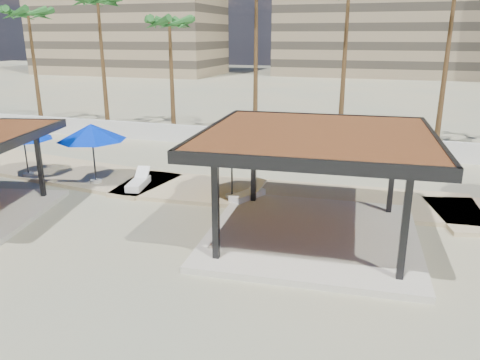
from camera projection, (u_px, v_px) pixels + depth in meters
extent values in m
plane|color=tan|center=(182.00, 258.00, 15.43)|extent=(200.00, 200.00, 0.00)
cube|color=#C6B284|center=(41.00, 168.00, 25.77)|extent=(16.40, 6.19, 0.24)
cube|color=#C6B284|center=(288.00, 196.00, 21.19)|extent=(16.24, 5.11, 0.24)
cube|color=silver|center=(288.00, 141.00, 29.79)|extent=(56.00, 0.30, 1.20)
cube|color=beige|center=(312.00, 235.00, 16.99)|extent=(7.91, 7.91, 0.22)
cube|color=black|center=(216.00, 208.00, 14.50)|extent=(0.22, 0.22, 3.36)
cube|color=black|center=(254.00, 163.00, 19.69)|extent=(0.22, 0.22, 3.36)
cube|color=black|center=(405.00, 225.00, 13.22)|extent=(0.22, 0.22, 3.36)
cube|color=black|center=(392.00, 172.00, 18.41)|extent=(0.22, 0.22, 3.36)
cube|color=brown|center=(317.00, 137.00, 15.91)|extent=(8.14, 8.14, 0.31)
cube|color=black|center=(305.00, 166.00, 12.38)|extent=(7.71, 0.69, 0.38)
cube|color=black|center=(325.00, 118.00, 19.44)|extent=(7.71, 0.69, 0.38)
cube|color=black|center=(210.00, 131.00, 16.78)|extent=(0.69, 7.71, 0.38)
cube|color=black|center=(436.00, 143.00, 15.05)|extent=(0.69, 7.71, 0.38)
cube|color=black|center=(40.00, 163.00, 20.41)|extent=(0.21, 0.21, 2.99)
cube|color=black|center=(24.00, 139.00, 17.48)|extent=(1.66, 6.73, 0.34)
cylinder|color=beige|center=(29.00, 174.00, 23.96)|extent=(0.50, 0.50, 0.12)
cylinder|color=#262628|center=(26.00, 152.00, 23.63)|extent=(0.07, 0.07, 2.38)
cone|color=#0026C7|center=(23.00, 133.00, 23.32)|extent=(3.72, 3.72, 0.70)
cylinder|color=beige|center=(232.00, 196.00, 20.70)|extent=(0.57, 0.57, 0.14)
cylinder|color=#262628|center=(232.00, 168.00, 20.32)|extent=(0.08, 0.08, 2.72)
cone|color=gold|center=(232.00, 141.00, 19.98)|extent=(3.82, 3.82, 0.79)
cylinder|color=beige|center=(96.00, 181.00, 22.77)|extent=(0.56, 0.56, 0.13)
cylinder|color=#262628|center=(94.00, 156.00, 22.39)|extent=(0.08, 0.08, 2.69)
cone|color=#0026C7|center=(91.00, 132.00, 22.05)|extent=(3.48, 3.48, 0.78)
cube|color=white|center=(138.00, 184.00, 22.07)|extent=(1.03, 1.98, 0.26)
cube|color=white|center=(138.00, 181.00, 22.02)|extent=(1.03, 1.98, 0.06)
cube|color=white|center=(143.00, 172.00, 22.65)|extent=(0.74, 0.76, 0.48)
cube|color=white|center=(247.00, 196.00, 20.48)|extent=(1.30, 1.86, 0.25)
cube|color=white|center=(247.00, 193.00, 20.43)|extent=(1.30, 1.86, 0.05)
cube|color=white|center=(258.00, 185.00, 20.85)|extent=(0.78, 0.80, 0.45)
cone|color=brown|center=(35.00, 70.00, 36.94)|extent=(0.36, 0.36, 8.83)
ellipsoid|color=#226024|center=(28.00, 14.00, 35.71)|extent=(3.00, 3.00, 1.80)
cone|color=brown|center=(103.00, 66.00, 35.41)|extent=(0.36, 0.36, 9.66)
ellipsoid|color=#226024|center=(98.00, 1.00, 34.06)|extent=(3.00, 3.00, 1.80)
cone|color=brown|center=(172.00, 79.00, 33.33)|extent=(0.36, 0.36, 8.07)
ellipsoid|color=#226024|center=(169.00, 23.00, 32.21)|extent=(3.00, 3.00, 1.80)
cone|color=brown|center=(256.00, 60.00, 31.87)|extent=(0.36, 0.36, 10.90)
cone|color=brown|center=(344.00, 70.00, 29.81)|extent=(0.36, 0.36, 9.81)
cone|color=brown|center=(446.00, 67.00, 28.14)|extent=(0.36, 0.36, 10.38)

